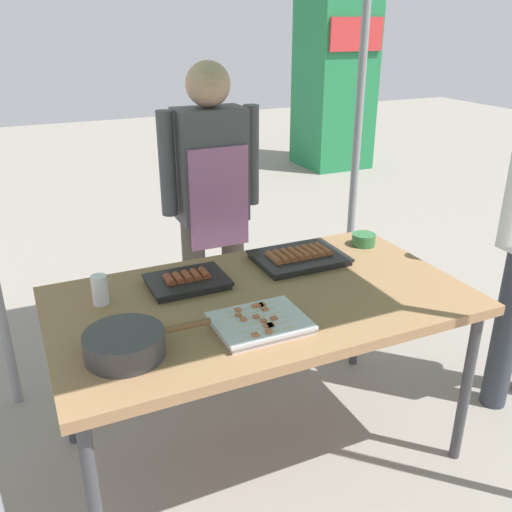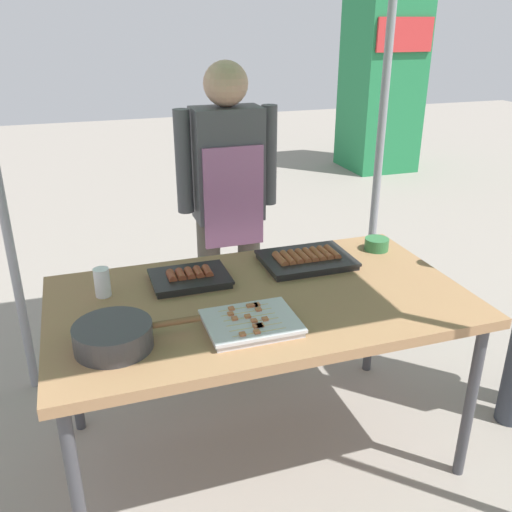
{
  "view_description": "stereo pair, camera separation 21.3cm",
  "coord_description": "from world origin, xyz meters",
  "views": [
    {
      "loc": [
        -0.81,
        -1.73,
        1.74
      ],
      "look_at": [
        0.0,
        0.05,
        0.9
      ],
      "focal_mm": 38.97,
      "sensor_mm": 36.0,
      "label": 1
    },
    {
      "loc": [
        -0.62,
        -1.81,
        1.74
      ],
      "look_at": [
        0.0,
        0.05,
        0.9
      ],
      "focal_mm": 38.97,
      "sensor_mm": 36.0,
      "label": 2
    }
  ],
  "objects": [
    {
      "name": "drink_cup_near_edge",
      "position": [
        -0.57,
        0.2,
        0.81
      ],
      "size": [
        0.06,
        0.06,
        0.11
      ],
      "primitive_type": "cylinder",
      "color": "white",
      "rests_on": "stall_table"
    },
    {
      "name": "tray_grilled_sausages",
      "position": [
        0.29,
        0.23,
        0.77
      ],
      "size": [
        0.39,
        0.29,
        0.05
      ],
      "color": "black",
      "rests_on": "stall_table"
    },
    {
      "name": "condiment_bowl",
      "position": [
        0.66,
        0.28,
        0.78
      ],
      "size": [
        0.11,
        0.11,
        0.06
      ],
      "primitive_type": "cylinder",
      "color": "#33723F",
      "rests_on": "stall_table"
    },
    {
      "name": "vendor_woman",
      "position": [
        0.1,
        0.81,
        0.92
      ],
      "size": [
        0.52,
        0.23,
        1.56
      ],
      "rotation": [
        0.0,
        0.0,
        3.14
      ],
      "color": "#595147",
      "rests_on": "ground"
    },
    {
      "name": "cooking_wok",
      "position": [
        -0.57,
        -0.19,
        0.8
      ],
      "size": [
        0.42,
        0.26,
        0.08
      ],
      "color": "#38383A",
      "rests_on": "stall_table"
    },
    {
      "name": "stall_table",
      "position": [
        0.0,
        0.0,
        0.7
      ],
      "size": [
        1.6,
        0.9,
        0.75
      ],
      "color": "#9E724C",
      "rests_on": "ground"
    },
    {
      "name": "neighbor_stall_left",
      "position": [
        3.0,
        4.31,
        0.99
      ],
      "size": [
        0.77,
        0.83,
        1.97
      ],
      "color": "#237F47",
      "rests_on": "ground"
    },
    {
      "name": "tray_pork_links",
      "position": [
        -0.23,
        0.21,
        0.77
      ],
      "size": [
        0.31,
        0.24,
        0.05
      ],
      "color": "black",
      "rests_on": "stall_table"
    },
    {
      "name": "ground_plane",
      "position": [
        0.0,
        0.0,
        0.0
      ],
      "size": [
        18.0,
        18.0,
        0.0
      ],
      "primitive_type": "plane",
      "color": "gray"
    },
    {
      "name": "tray_meat_skewers",
      "position": [
        -0.1,
        -0.21,
        0.77
      ],
      "size": [
        0.32,
        0.26,
        0.04
      ],
      "color": "silver",
      "rests_on": "stall_table"
    }
  ]
}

